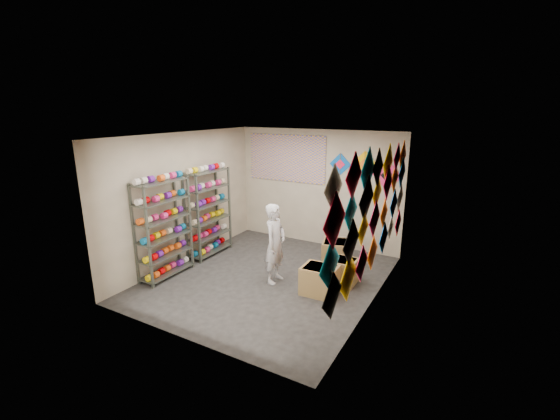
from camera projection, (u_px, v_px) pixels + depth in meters
The scene contains 12 objects.
ground at pixel (268, 278), 7.19m from camera, with size 4.50×4.50×0.00m, color black.
room_walls at pixel (267, 195), 6.76m from camera, with size 4.50×4.50×4.50m.
shelf_rack_front at pixel (164, 229), 7.06m from camera, with size 0.40×1.10×1.90m, color #4C5147.
shelf_rack_back at pixel (208, 213), 8.16m from camera, with size 0.40×1.10×1.90m, color #4C5147.
string_spools at pixel (187, 216), 7.59m from camera, with size 0.12×2.36×0.12m.
kite_wall_display at pixel (375, 208), 5.77m from camera, with size 0.06×4.33×2.07m.
back_wall_kites at pixel (367, 169), 8.03m from camera, with size 1.62×0.02×0.81m.
poster at pixel (287, 158), 8.92m from camera, with size 2.00×0.01×1.10m, color #574EA9.
shopkeeper at pixel (275, 244), 6.88m from camera, with size 0.37×0.56×1.50m, color beige.
carton_a at pixel (320, 280), 6.55m from camera, with size 0.60×0.50×0.50m, color olive.
carton_b at pixel (341, 271), 6.97m from camera, with size 0.56×0.46×0.46m, color olive.
carton_c at pixel (335, 252), 7.83m from camera, with size 0.51×0.56×0.49m, color olive.
Camera 1 is at (3.42, -5.64, 3.17)m, focal length 24.00 mm.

